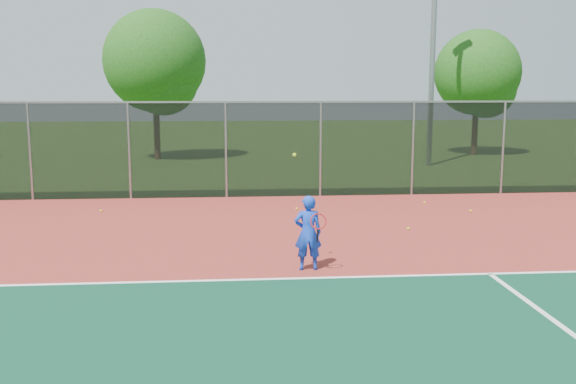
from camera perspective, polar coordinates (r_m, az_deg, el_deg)
The scene contains 12 objects.
ground at distance 9.31m, azimuth 12.86°, elevation -12.81°, with size 120.00×120.00×0.00m, color #2A5016.
court_apron at distance 11.11m, azimuth 9.74°, elevation -8.98°, with size 30.00×20.00×0.02m, color maroon.
fence_back at distance 20.47m, azimuth 2.91°, elevation 3.93°, with size 30.00×0.06×3.03m.
tennis_player at distance 12.19m, azimuth 1.79°, elevation -3.63°, with size 0.59×0.59×2.23m.
practice_ball_0 at distance 19.65m, azimuth 12.04°, elevation -0.92°, with size 0.07×0.07×0.07m, color #CDE01A.
practice_ball_2 at distance 18.68m, azimuth -16.28°, elevation -1.62°, with size 0.07×0.07×0.07m, color #CDE01A.
practice_ball_3 at distance 15.96m, azimuth 10.64°, elevation -3.22°, with size 0.07×0.07×0.07m, color #CDE01A.
practice_ball_4 at distance 18.65m, azimuth 15.93°, elevation -1.62°, with size 0.07×0.07×0.07m, color #CDE01A.
practice_ball_5 at distance 18.27m, azimuth 0.78°, elevation -1.48°, with size 0.07×0.07×0.07m, color #CDE01A.
floodlight_n at distance 29.51m, azimuth 12.85°, elevation 15.31°, with size 0.90×0.40×11.83m.
tree_back_left at distance 31.76m, azimuth -11.60°, elevation 10.95°, with size 4.88×4.88×7.16m.
tree_back_mid at distance 34.72m, azimuth 16.67°, elevation 9.81°, with size 4.37×4.37×6.41m.
Camera 1 is at (-2.70, -8.21, 3.46)m, focal length 40.00 mm.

